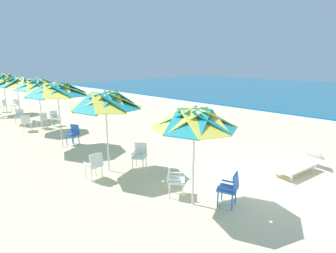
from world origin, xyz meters
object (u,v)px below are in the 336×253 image
at_px(plastic_chair_6, 26,122).
at_px(plastic_chair_7, 55,117).
at_px(plastic_chair_3, 140,154).
at_px(plastic_chair_8, 19,115).
at_px(beach_umbrella_0, 195,120).
at_px(plastic_chair_11, 15,104).
at_px(plastic_chair_1, 174,178).
at_px(plastic_chair_4, 73,133).
at_px(beach_umbrella_4, 16,82).
at_px(beach_umbrella_3, 38,85).
at_px(beach_umbrella_1, 105,102).
at_px(sun_lounger_1, 299,164).
at_px(plastic_chair_5, 42,119).
at_px(plastic_chair_2, 94,164).
at_px(beach_umbrella_2, 57,90).
at_px(beach_umbrella_5, 2,78).
at_px(plastic_chair_0, 230,187).
at_px(plastic_chair_10, 3,105).

xyz_separation_m(plastic_chair_6, plastic_chair_7, (-0.15, 1.51, 0.00)).
distance_m(plastic_chair_3, plastic_chair_8, 10.09).
xyz_separation_m(beach_umbrella_0, plastic_chair_11, (-17.61, 0.68, -1.68)).
relative_size(plastic_chair_1, plastic_chair_4, 1.00).
bearing_deg(beach_umbrella_4, beach_umbrella_3, 1.85).
xyz_separation_m(beach_umbrella_1, sun_lounger_1, (4.42, 4.34, -2.01)).
height_order(plastic_chair_4, plastic_chair_8, same).
bearing_deg(plastic_chair_1, plastic_chair_3, 166.19).
bearing_deg(plastic_chair_4, beach_umbrella_1, -7.46).
height_order(beach_umbrella_1, beach_umbrella_4, beach_umbrella_4).
height_order(plastic_chair_5, beach_umbrella_4, beach_umbrella_4).
bearing_deg(plastic_chair_6, plastic_chair_2, -2.99).
distance_m(beach_umbrella_3, plastic_chair_7, 2.12).
distance_m(plastic_chair_4, plastic_chair_6, 3.91).
xyz_separation_m(beach_umbrella_2, plastic_chair_4, (-0.01, 0.52, -1.89)).
relative_size(plastic_chair_6, plastic_chair_8, 1.00).
distance_m(beach_umbrella_1, beach_umbrella_3, 7.05).
bearing_deg(plastic_chair_1, plastic_chair_7, 174.97).
bearing_deg(plastic_chair_1, plastic_chair_11, 177.67).
relative_size(plastic_chair_1, plastic_chair_8, 1.00).
bearing_deg(plastic_chair_6, beach_umbrella_0, 3.36).
height_order(beach_umbrella_4, plastic_chair_8, beach_umbrella_4).
bearing_deg(plastic_chair_1, sun_lounger_1, 65.76).
relative_size(beach_umbrella_0, beach_umbrella_5, 0.89).
height_order(plastic_chair_4, beach_umbrella_4, beach_umbrella_4).
relative_size(plastic_chair_3, plastic_chair_11, 1.00).
distance_m(plastic_chair_7, beach_umbrella_4, 3.48).
bearing_deg(plastic_chair_1, plastic_chair_8, -178.29).
distance_m(beach_umbrella_2, plastic_chair_7, 4.61).
bearing_deg(beach_umbrella_5, plastic_chair_4, 0.88).
relative_size(plastic_chair_3, plastic_chair_5, 1.00).
relative_size(plastic_chair_1, plastic_chair_5, 1.00).
xyz_separation_m(plastic_chair_3, plastic_chair_4, (-4.11, -0.39, 0.00)).
relative_size(beach_umbrella_2, plastic_chair_4, 3.17).
xyz_separation_m(plastic_chair_2, plastic_chair_6, (-7.67, 0.40, 0.00)).
distance_m(beach_umbrella_0, plastic_chair_2, 3.58).
distance_m(beach_umbrella_1, plastic_chair_2, 1.94).
bearing_deg(plastic_chair_1, beach_umbrella_1, -172.42).
bearing_deg(beach_umbrella_3, beach_umbrella_1, -3.15).
distance_m(plastic_chair_0, plastic_chair_11, 18.30).
xyz_separation_m(plastic_chair_1, plastic_chair_8, (-12.12, -0.36, 0.00)).
xyz_separation_m(plastic_chair_1, plastic_chair_5, (-10.09, 0.19, 0.00)).
distance_m(plastic_chair_0, plastic_chair_2, 4.02).
xyz_separation_m(plastic_chair_0, plastic_chair_5, (-11.43, -0.42, 0.00)).
height_order(plastic_chair_4, beach_umbrella_5, beach_umbrella_5).
height_order(beach_umbrella_3, plastic_chair_8, beach_umbrella_3).
bearing_deg(beach_umbrella_1, plastic_chair_1, 7.58).
bearing_deg(plastic_chair_7, plastic_chair_8, -147.34).
xyz_separation_m(beach_umbrella_1, plastic_chair_4, (-3.55, 0.46, -1.80)).
bearing_deg(plastic_chair_4, plastic_chair_10, -179.00).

